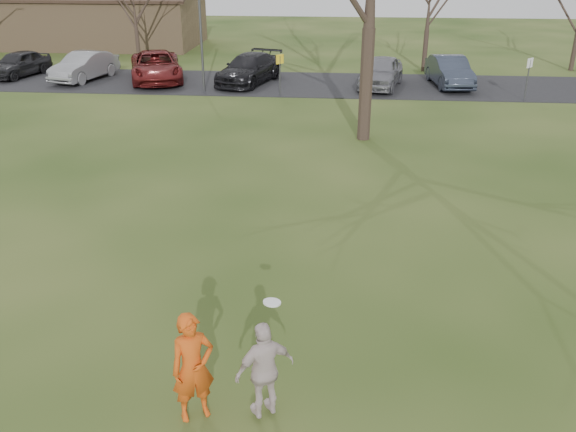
% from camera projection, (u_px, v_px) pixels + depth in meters
% --- Properties ---
extents(ground, '(120.00, 120.00, 0.00)m').
position_uv_depth(ground, '(267.00, 392.00, 10.22)').
color(ground, '#1E380F').
rests_on(ground, ground).
extents(parking_strip, '(62.00, 6.50, 0.04)m').
position_uv_depth(parking_strip, '(322.00, 84.00, 32.93)').
color(parking_strip, black).
rests_on(parking_strip, ground).
extents(player_defender, '(0.82, 0.74, 1.89)m').
position_uv_depth(player_defender, '(193.00, 368.00, 9.35)').
color(player_defender, '#CF4A11').
rests_on(player_defender, ground).
extents(car_0, '(2.61, 4.52, 1.45)m').
position_uv_depth(car_0, '(18.00, 64.00, 34.58)').
color(car_0, black).
rests_on(car_0, parking_strip).
extents(car_1, '(2.68, 4.87, 1.52)m').
position_uv_depth(car_1, '(84.00, 66.00, 33.64)').
color(car_1, gray).
rests_on(car_1, parking_strip).
extents(car_2, '(4.35, 6.31, 1.60)m').
position_uv_depth(car_2, '(156.00, 66.00, 33.35)').
color(car_2, maroon).
rests_on(car_2, parking_strip).
extents(car_3, '(3.58, 5.70, 1.54)m').
position_uv_depth(car_3, '(249.00, 69.00, 32.84)').
color(car_3, black).
rests_on(car_3, parking_strip).
extents(car_4, '(2.91, 4.99, 1.60)m').
position_uv_depth(car_4, '(381.00, 72.00, 31.87)').
color(car_4, slate).
rests_on(car_4, parking_strip).
extents(car_5, '(2.15, 4.86, 1.55)m').
position_uv_depth(car_5, '(450.00, 71.00, 32.16)').
color(car_5, '#2B3241').
rests_on(car_5, parking_strip).
extents(catching_play, '(1.06, 0.88, 2.05)m').
position_uv_depth(catching_play, '(265.00, 369.00, 9.32)').
color(catching_play, beige).
rests_on(catching_play, ground).
extents(building, '(20.60, 8.50, 5.14)m').
position_uv_depth(building, '(65.00, 18.00, 45.57)').
color(building, '#8C6D4C').
rests_on(building, ground).
extents(lamp_post, '(0.34, 0.34, 6.27)m').
position_uv_depth(lamp_post, '(200.00, 12.00, 29.52)').
color(lamp_post, '#47474C').
rests_on(lamp_post, ground).
extents(sign_yellow, '(0.35, 0.35, 2.08)m').
position_uv_depth(sign_yellow, '(280.00, 67.00, 29.78)').
color(sign_yellow, '#47474C').
rests_on(sign_yellow, ground).
extents(sign_white, '(0.35, 0.35, 2.08)m').
position_uv_depth(sign_white, '(529.00, 71.00, 28.81)').
color(sign_white, '#47474C').
rests_on(sign_white, ground).
extents(small_tree_row, '(55.00, 5.90, 8.50)m').
position_uv_depth(small_tree_row, '(401.00, 2.00, 35.59)').
color(small_tree_row, '#352821').
rests_on(small_tree_row, ground).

